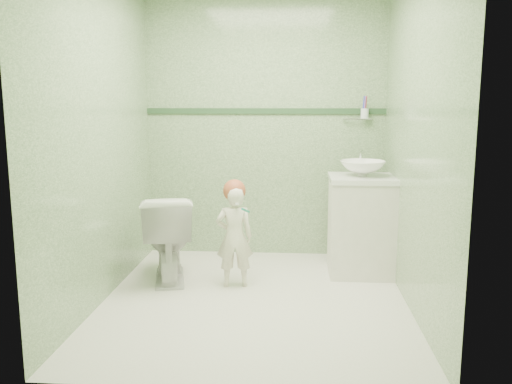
{
  "coord_description": "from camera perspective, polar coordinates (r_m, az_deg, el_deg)",
  "views": [
    {
      "loc": [
        0.29,
        -3.74,
        1.45
      ],
      "look_at": [
        0.0,
        0.15,
        0.78
      ],
      "focal_mm": 37.68,
      "sensor_mm": 36.0,
      "label": 1
    }
  ],
  "objects": [
    {
      "name": "trim_stripe",
      "position": [
        4.98,
        0.94,
        8.6
      ],
      "size": [
        2.2,
        0.02,
        0.05
      ],
      "primitive_type": "cube",
      "color": "#2B4B2D",
      "rests_on": "room_shell"
    },
    {
      "name": "teal_toothbrush",
      "position": [
        4.03,
        -1.21,
        -1.89
      ],
      "size": [
        0.11,
        0.14,
        0.08
      ],
      "color": "#148D74",
      "rests_on": "toddler"
    },
    {
      "name": "vanity",
      "position": [
        4.59,
        11.06,
        -3.65
      ],
      "size": [
        0.52,
        0.5,
        0.8
      ],
      "primitive_type": "cube",
      "color": "silver",
      "rests_on": "ground"
    },
    {
      "name": "faucet",
      "position": [
        4.68,
        11.02,
        3.73
      ],
      "size": [
        0.03,
        0.13,
        0.18
      ],
      "color": "silver",
      "rests_on": "counter"
    },
    {
      "name": "hair_cap",
      "position": [
        4.15,
        -2.31,
        0.14
      ],
      "size": [
        0.18,
        0.18,
        0.18
      ],
      "primitive_type": "sphere",
      "color": "#A85031",
      "rests_on": "toddler"
    },
    {
      "name": "basin",
      "position": [
        4.5,
        11.26,
        2.47
      ],
      "size": [
        0.37,
        0.37,
        0.13
      ],
      "primitive_type": "imported",
      "color": "white",
      "rests_on": "counter"
    },
    {
      "name": "ground",
      "position": [
        4.02,
        -0.16,
        -11.4
      ],
      "size": [
        2.5,
        2.5,
        0.0
      ],
      "primitive_type": "plane",
      "color": "silver",
      "rests_on": "ground"
    },
    {
      "name": "cup_holder",
      "position": [
        4.96,
        11.37,
        8.18
      ],
      "size": [
        0.26,
        0.07,
        0.21
      ],
      "color": "silver",
      "rests_on": "room_shell"
    },
    {
      "name": "toilet",
      "position": [
        4.43,
        -9.36,
        -4.72
      ],
      "size": [
        0.55,
        0.77,
        0.71
      ],
      "primitive_type": "imported",
      "rotation": [
        0.0,
        0.0,
        3.37
      ],
      "color": "white",
      "rests_on": "ground"
    },
    {
      "name": "room_shell",
      "position": [
        3.76,
        -0.17,
        5.94
      ],
      "size": [
        2.5,
        2.54,
        2.4
      ],
      "color": "gray",
      "rests_on": "ground"
    },
    {
      "name": "toddler",
      "position": [
        4.2,
        -2.31,
        -4.79
      ],
      "size": [
        0.32,
        0.23,
        0.79
      ],
      "primitive_type": "imported",
      "rotation": [
        0.0,
        0.0,
        3.3
      ],
      "color": "beige",
      "rests_on": "ground"
    },
    {
      "name": "counter",
      "position": [
        4.52,
        11.22,
        1.42
      ],
      "size": [
        0.54,
        0.52,
        0.04
      ],
      "primitive_type": "cube",
      "color": "white",
      "rests_on": "vanity"
    }
  ]
}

